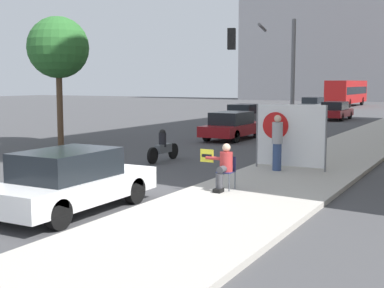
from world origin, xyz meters
TOP-DOWN VIEW (x-y plane):
  - ground_plane at (0.00, 0.00)m, footprint 160.00×160.00m
  - sidewalk_curb at (3.32, 15.00)m, footprint 3.66×90.00m
  - seated_protester at (2.48, 1.83)m, footprint 0.92×0.77m
  - jogger_on_sidewalk at (2.64, 5.43)m, footprint 0.34×0.34m
  - pedestrian_behind at (2.44, 8.43)m, footprint 0.34×0.34m
  - protest_banner at (2.90, 5.88)m, footprint 2.36×0.06m
  - traffic_light_pole at (0.77, 9.52)m, footprint 2.62×2.39m
  - parked_car_curbside at (0.21, -1.52)m, footprint 1.78×4.30m
  - car_on_road_nearest at (-2.94, 14.33)m, footprint 1.76×4.60m
  - car_on_road_midblock at (-6.11, 23.40)m, footprint 1.84×4.27m
  - car_on_road_distant at (-1.82, 31.33)m, footprint 1.83×4.62m
  - car_on_road_far_lane at (-6.64, 42.08)m, footprint 1.83×4.78m
  - city_bus_on_road at (-6.44, 55.91)m, footprint 2.50×11.97m
  - motorcycle_on_road at (-2.07, 6.15)m, footprint 0.28×2.06m
  - street_tree_near_curb at (-8.96, 8.19)m, footprint 2.83×2.83m

SIDE VIEW (x-z plane):
  - ground_plane at x=0.00m, z-range 0.00..0.00m
  - sidewalk_curb at x=3.32m, z-range 0.00..0.14m
  - motorcycle_on_road at x=-2.07m, z-range -0.08..1.13m
  - car_on_road_nearest at x=-2.94m, z-range 0.00..1.43m
  - parked_car_curbside at x=0.21m, z-range 0.00..1.43m
  - car_on_road_distant at x=-1.82m, z-range 0.00..1.43m
  - car_on_road_midblock at x=-6.11m, z-range 0.00..1.43m
  - car_on_road_far_lane at x=-6.64m, z-range 0.00..1.45m
  - seated_protester at x=2.48m, z-range 0.18..1.40m
  - jogger_on_sidewalk at x=2.64m, z-range 0.16..1.93m
  - pedestrian_behind at x=2.44m, z-range 0.16..1.98m
  - protest_banner at x=2.90m, z-range 0.19..2.29m
  - city_bus_on_road at x=-6.44m, z-range 0.24..3.35m
  - traffic_light_pole at x=0.77m, z-range 1.05..6.29m
  - street_tree_near_curb at x=-8.96m, z-range 1.52..7.46m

